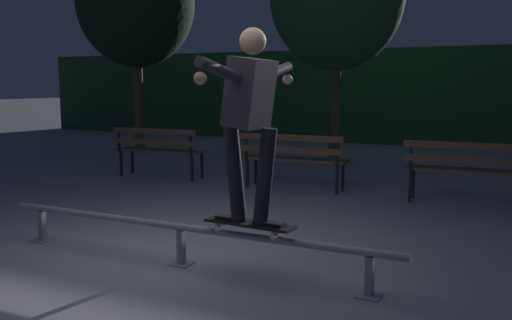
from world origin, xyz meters
TOP-DOWN VIEW (x-y plane):
  - ground_plane at (0.00, 0.00)m, footprint 90.00×90.00m
  - hedge_backdrop at (0.00, 10.97)m, footprint 24.00×1.20m
  - grind_rail at (-0.00, -0.03)m, footprint 3.94×0.18m
  - skateboard at (0.67, -0.03)m, footprint 0.79×0.25m
  - skateboarder at (0.68, -0.03)m, footprint 0.63×1.41m
  - park_bench_leftmost at (-2.88, 3.58)m, footprint 1.62×0.48m
  - park_bench_left_center at (-0.44, 3.58)m, footprint 1.62×0.48m
  - park_bench_right_center at (2.00, 3.58)m, footprint 1.62×0.48m
  - tree_far_left at (-5.44, 6.36)m, footprint 2.65×2.65m

SIDE VIEW (x-z plane):
  - ground_plane at x=0.00m, z-range 0.00..0.00m
  - grind_rail at x=0.00m, z-range 0.10..0.47m
  - skateboard at x=0.67m, z-range 0.40..0.49m
  - park_bench_leftmost at x=-2.88m, z-range 0.10..0.98m
  - park_bench_left_center at x=-0.44m, z-range 0.10..0.98m
  - park_bench_right_center at x=2.00m, z-range 0.10..0.98m
  - hedge_backdrop at x=0.00m, z-range 0.00..2.48m
  - skateboarder at x=0.68m, z-range 0.60..2.16m
  - tree_far_left at x=-5.44m, z-range 0.96..5.81m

